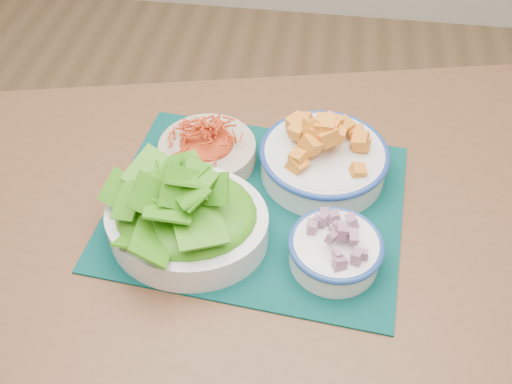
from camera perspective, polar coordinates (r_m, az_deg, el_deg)
table at (r=1.02m, az=-0.29°, el=-6.85°), size 1.39×1.09×0.75m
placemat at (r=0.97m, az=0.00°, el=-1.30°), size 0.52×0.44×0.00m
carrot_bowl at (r=1.02m, az=-4.91°, el=4.43°), size 0.20×0.20×0.07m
squash_bowl at (r=0.99m, az=6.86°, el=4.02°), size 0.24×0.24×0.11m
lettuce_bowl at (r=0.88m, az=-7.03°, el=-2.03°), size 0.27×0.24×0.12m
onion_bowl at (r=0.87m, az=7.97°, el=-5.42°), size 0.15×0.15×0.08m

